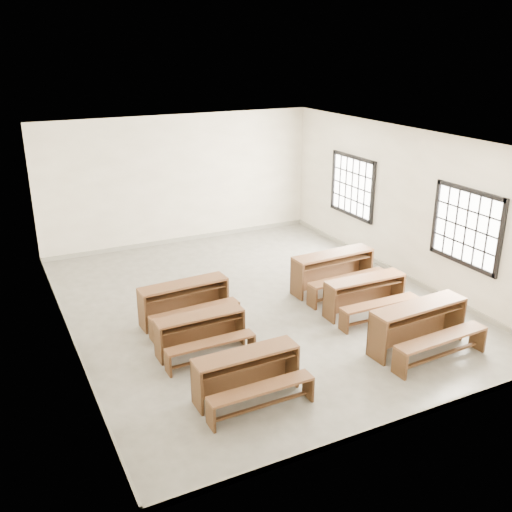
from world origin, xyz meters
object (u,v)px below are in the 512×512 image
desk_set_1 (201,331)px  desk_set_4 (366,293)px  desk_set_5 (334,269)px  desk_set_0 (248,372)px  desk_set_2 (185,300)px  desk_set_3 (420,324)px

desk_set_1 → desk_set_4: desk_set_4 is taller
desk_set_4 → desk_set_5: 1.19m
desk_set_1 → desk_set_5: (3.36, 1.15, 0.08)m
desk_set_0 → desk_set_2: 2.66m
desk_set_2 → desk_set_0: bearing=-93.5°
desk_set_0 → desk_set_1: bearing=94.3°
desk_set_0 → desk_set_2: (0.02, 2.66, 0.02)m
desk_set_1 → desk_set_2: (0.15, 1.18, 0.04)m
desk_set_5 → desk_set_3: bearing=-94.5°
desk_set_1 → desk_set_5: size_ratio=0.82×
desk_set_2 → desk_set_4: desk_set_2 is taller
desk_set_1 → desk_set_2: 1.18m
desk_set_1 → desk_set_5: 3.55m
desk_set_0 → desk_set_3: 3.14m
desk_set_5 → desk_set_4: bearing=-96.3°
desk_set_1 → desk_set_0: bearing=-85.7°
desk_set_4 → desk_set_1: bearing=-179.7°
desk_set_0 → desk_set_2: size_ratio=0.93×
desk_set_4 → desk_set_5: desk_set_5 is taller
desk_set_0 → desk_set_2: bearing=89.0°
desk_set_3 → desk_set_4: size_ratio=1.13×
desk_set_0 → desk_set_1: size_ratio=1.05×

